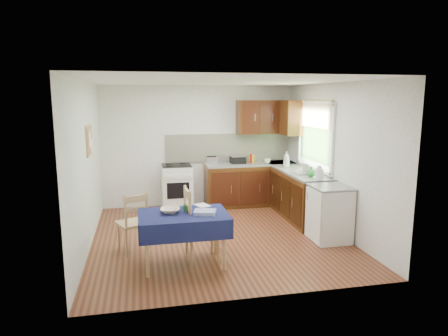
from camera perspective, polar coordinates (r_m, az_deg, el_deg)
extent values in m
plane|color=#4A2313|center=(6.67, -0.88, -9.71)|extent=(4.20, 4.20, 0.00)
cube|color=white|center=(6.28, -0.94, 12.30)|extent=(4.00, 4.20, 0.02)
cube|color=silver|center=(8.41, -3.66, 3.16)|extent=(4.00, 0.02, 2.50)
cube|color=silver|center=(4.35, 4.41, -3.31)|extent=(4.00, 0.02, 2.50)
cube|color=silver|center=(6.29, -19.09, 0.31)|extent=(0.02, 4.20, 2.50)
cube|color=silver|center=(7.01, 15.35, 1.46)|extent=(0.02, 4.20, 2.50)
cube|color=#361F09|center=(8.47, 3.75, -2.42)|extent=(1.90, 0.60, 0.86)
cube|color=#361F09|center=(7.62, 10.82, -3.98)|extent=(0.60, 1.70, 0.86)
cube|color=slate|center=(8.38, 3.78, 0.59)|extent=(1.90, 0.60, 0.04)
cube|color=slate|center=(7.53, 10.93, -0.66)|extent=(0.60, 1.70, 0.04)
cube|color=slate|center=(8.58, 7.97, 0.73)|extent=(0.60, 0.60, 0.04)
cube|color=white|center=(8.51, 0.69, 2.93)|extent=(2.70, 0.02, 0.60)
cube|color=#361F09|center=(8.50, 5.92, 7.27)|extent=(1.20, 0.35, 0.70)
cube|color=#361F09|center=(8.24, 9.67, 7.09)|extent=(0.35, 0.50, 0.70)
cube|color=white|center=(8.19, -6.76, -2.75)|extent=(0.60, 0.60, 0.90)
cube|color=black|center=(8.10, -6.83, 0.39)|extent=(0.58, 0.58, 0.02)
cube|color=black|center=(7.89, -6.56, -3.23)|extent=(0.44, 0.01, 0.32)
cube|color=#2D4E20|center=(7.60, 12.93, 4.10)|extent=(0.01, 1.40, 0.85)
cube|color=white|center=(7.56, 13.02, 9.00)|extent=(0.04, 1.48, 0.06)
cube|color=white|center=(7.67, 12.67, 0.01)|extent=(0.04, 1.48, 0.06)
cube|color=tan|center=(7.56, 12.85, 7.34)|extent=(0.02, 1.36, 0.44)
cube|color=white|center=(6.57, 14.87, -6.45)|extent=(0.55, 0.58, 0.85)
cube|color=slate|center=(6.46, 15.04, -2.66)|extent=(0.58, 0.60, 0.03)
cube|color=#A27C51|center=(6.54, -18.74, 3.78)|extent=(0.02, 0.62, 0.47)
cube|color=#9F7642|center=(6.54, -18.61, 3.79)|extent=(0.01, 0.56, 0.41)
cube|color=white|center=(6.45, -18.61, 3.89)|extent=(0.00, 0.18, 0.24)
cube|color=white|center=(6.66, -18.36, 3.04)|extent=(0.00, 0.15, 0.20)
cube|color=#0D1737|center=(5.40, -5.83, -6.65)|extent=(1.15, 0.77, 0.03)
cube|color=#0D1737|center=(5.06, -5.31, -9.16)|extent=(1.19, 0.02, 0.26)
cube|color=#0D1737|center=(5.81, -6.23, -6.64)|extent=(1.19, 0.02, 0.26)
cube|color=#0D1737|center=(5.41, -12.05, -8.08)|extent=(0.02, 0.81, 0.26)
cube|color=#0D1737|center=(5.52, 0.30, -7.47)|extent=(0.02, 0.81, 0.26)
cylinder|color=#A27C51|center=(5.21, -10.93, -11.64)|extent=(0.05, 0.05, 0.69)
cylinder|color=#A27C51|center=(5.31, 0.04, -11.02)|extent=(0.05, 0.05, 0.69)
cylinder|color=#A27C51|center=(5.78, -11.06, -9.43)|extent=(0.05, 0.05, 0.69)
cylinder|color=#A27C51|center=(5.87, -1.21, -8.93)|extent=(0.05, 0.05, 0.69)
cube|color=#A27C51|center=(6.08, -12.95, -7.70)|extent=(0.52, 0.52, 0.04)
cube|color=#A27C51|center=(5.83, -12.44, -5.03)|extent=(0.34, 0.17, 0.28)
cylinder|color=#A27C51|center=(6.34, -12.07, -8.94)|extent=(0.03, 0.03, 0.43)
cylinder|color=#A27C51|center=(6.23, -14.83, -9.39)|extent=(0.03, 0.03, 0.43)
cylinder|color=#A27C51|center=(6.06, -10.86, -9.79)|extent=(0.03, 0.03, 0.43)
cylinder|color=#A27C51|center=(5.95, -13.73, -10.30)|extent=(0.03, 0.03, 0.43)
cube|color=#A27C51|center=(5.63, -3.19, -8.21)|extent=(0.48, 0.48, 0.04)
cube|color=#A27C51|center=(5.48, -5.25, -4.56)|extent=(0.06, 0.42, 0.33)
cylinder|color=#A27C51|center=(5.58, -0.86, -11.04)|extent=(0.04, 0.04, 0.49)
cylinder|color=#A27C51|center=(5.92, -1.77, -9.79)|extent=(0.04, 0.04, 0.49)
cylinder|color=#A27C51|center=(5.50, -4.69, -11.37)|extent=(0.04, 0.04, 0.49)
cylinder|color=#A27C51|center=(5.85, -5.37, -10.08)|extent=(0.04, 0.04, 0.49)
cube|color=silver|center=(8.17, -1.80, 1.07)|extent=(0.23, 0.14, 0.16)
cube|color=black|center=(8.16, -1.80, 1.68)|extent=(0.19, 0.02, 0.02)
cube|color=black|center=(8.33, 1.98, 1.16)|extent=(0.30, 0.26, 0.14)
cube|color=silver|center=(8.31, 1.99, 1.77)|extent=(0.30, 0.26, 0.03)
cylinder|color=red|center=(8.30, 3.89, 1.33)|extent=(0.05, 0.05, 0.20)
cube|color=yellow|center=(8.49, 3.99, 1.36)|extent=(0.12, 0.08, 0.15)
cube|color=gray|center=(7.37, 11.66, -0.67)|extent=(0.39, 0.30, 0.02)
cylinder|color=white|center=(7.35, 11.68, -0.04)|extent=(0.05, 0.19, 0.18)
cylinder|color=white|center=(6.87, 13.44, -0.85)|extent=(0.14, 0.14, 0.18)
sphere|color=white|center=(6.85, 13.48, 0.02)|extent=(0.09, 0.09, 0.09)
imported|color=white|center=(8.35, 6.21, 1.01)|extent=(0.16, 0.16, 0.10)
imported|color=white|center=(7.93, 8.91, 1.24)|extent=(0.14, 0.14, 0.31)
imported|color=#2176C3|center=(8.16, 8.97, 1.04)|extent=(0.10, 0.10, 0.19)
imported|color=green|center=(7.05, 12.33, -0.53)|extent=(0.20, 0.20, 0.18)
imported|color=beige|center=(5.45, -7.71, -6.04)|extent=(0.29, 0.29, 0.06)
imported|color=white|center=(5.69, -3.84, -5.51)|extent=(0.24, 0.28, 0.02)
cylinder|color=#24872C|center=(5.49, -5.59, -5.72)|extent=(0.04, 0.04, 0.09)
cube|color=#2A329C|center=(5.35, -2.74, -6.34)|extent=(0.33, 0.29, 0.05)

